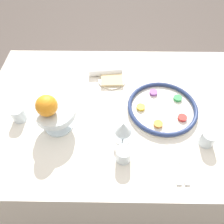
# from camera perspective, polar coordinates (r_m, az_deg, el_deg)

# --- Properties ---
(ground_plane) EXTENTS (8.00, 8.00, 0.00)m
(ground_plane) POSITION_cam_1_polar(r_m,az_deg,el_deg) (1.70, 2.74, -14.96)
(ground_plane) COLOR #564C47
(dining_table) EXTENTS (1.43, 0.90, 0.74)m
(dining_table) POSITION_cam_1_polar(r_m,az_deg,el_deg) (1.37, 3.33, -8.69)
(dining_table) COLOR silver
(dining_table) RESTS_ON ground_plane
(seder_plate) EXTENTS (0.33, 0.33, 0.03)m
(seder_plate) POSITION_cam_1_polar(r_m,az_deg,el_deg) (1.07, 13.00, 1.08)
(seder_plate) COLOR silver
(seder_plate) RESTS_ON dining_table
(wine_glass) EXTENTS (0.07, 0.07, 0.12)m
(wine_glass) POSITION_cam_1_polar(r_m,az_deg,el_deg) (0.89, 2.96, -4.33)
(wine_glass) COLOR silver
(wine_glass) RESTS_ON dining_table
(fruit_stand) EXTENTS (0.17, 0.17, 0.11)m
(fruit_stand) POSITION_cam_1_polar(r_m,az_deg,el_deg) (0.97, -14.46, -0.58)
(fruit_stand) COLOR silver
(fruit_stand) RESTS_ON dining_table
(orange_fruit) EXTENTS (0.09, 0.09, 0.09)m
(orange_fruit) POSITION_cam_1_polar(r_m,az_deg,el_deg) (0.91, -16.72, 1.58)
(orange_fruit) COLOR orange
(orange_fruit) RESTS_ON fruit_stand
(bread_plate) EXTENTS (0.15, 0.15, 0.02)m
(bread_plate) POSITION_cam_1_polar(r_m,az_deg,el_deg) (1.19, -0.01, 8.62)
(bread_plate) COLOR beige
(bread_plate) RESTS_ON dining_table
(napkin_roll) EXTENTS (0.18, 0.06, 0.04)m
(napkin_roll) POSITION_cam_1_polar(r_m,az_deg,el_deg) (1.22, -1.66, 10.43)
(napkin_roll) COLOR white
(napkin_roll) RESTS_ON dining_table
(cup_near) EXTENTS (0.06, 0.06, 0.07)m
(cup_near) POSITION_cam_1_polar(r_m,az_deg,el_deg) (1.08, -23.25, -0.61)
(cup_near) COLOR silver
(cup_near) RESTS_ON dining_table
(cup_mid) EXTENTS (0.06, 0.06, 0.07)m
(cup_mid) POSITION_cam_1_polar(r_m,az_deg,el_deg) (1.00, 23.71, -6.42)
(cup_mid) COLOR silver
(cup_mid) RESTS_ON dining_table
(cup_far) EXTENTS (0.06, 0.06, 0.07)m
(cup_far) POSITION_cam_1_polar(r_m,az_deg,el_deg) (0.89, 3.00, -11.09)
(cup_far) COLOR silver
(cup_far) RESTS_ON dining_table
(fork_left) EXTENTS (0.03, 0.18, 0.01)m
(fork_left) POSITION_cam_1_polar(r_m,az_deg,el_deg) (0.94, 17.84, -12.75)
(fork_left) COLOR silver
(fork_left) RESTS_ON dining_table
(fork_right) EXTENTS (0.03, 0.18, 0.01)m
(fork_right) POSITION_cam_1_polar(r_m,az_deg,el_deg) (0.94, 16.04, -12.84)
(fork_right) COLOR silver
(fork_right) RESTS_ON dining_table
(spoon) EXTENTS (0.16, 0.06, 0.01)m
(spoon) POSITION_cam_1_polar(r_m,az_deg,el_deg) (1.26, -1.71, 11.03)
(spoon) COLOR silver
(spoon) RESTS_ON dining_table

